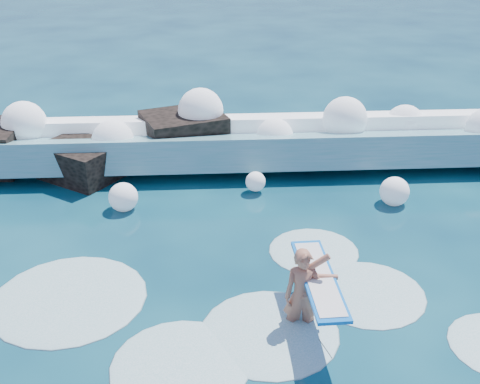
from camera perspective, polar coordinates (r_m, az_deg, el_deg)
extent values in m
plane|color=#082B40|center=(11.46, -7.02, -10.05)|extent=(200.00, 200.00, 0.00)
cube|color=teal|center=(16.68, -0.96, 4.03)|extent=(17.19, 2.62, 1.44)
cube|color=white|center=(17.28, -1.09, 6.35)|extent=(17.19, 1.21, 0.67)
cube|color=black|center=(16.47, -14.83, 2.61)|extent=(2.46, 2.35, 1.08)
cube|color=black|center=(17.19, -5.31, 4.96)|extent=(2.62, 2.36, 1.51)
imported|color=#A4634C|center=(10.53, 5.93, -9.74)|extent=(0.66, 0.45, 1.77)
cube|color=blue|center=(10.45, 7.50, -8.15)|extent=(0.64, 2.44, 0.06)
cube|color=silver|center=(10.44, 7.50, -8.08)|extent=(0.53, 2.23, 0.06)
cylinder|color=black|center=(9.72, 8.08, -14.46)|extent=(0.01, 0.91, 0.43)
sphere|color=white|center=(17.50, -19.78, 6.15)|extent=(1.21, 1.21, 1.21)
sphere|color=white|center=(16.51, -11.95, 4.77)|extent=(1.13, 1.13, 1.13)
sphere|color=white|center=(17.00, -3.75, 7.71)|extent=(1.27, 1.27, 1.27)
sphere|color=white|center=(16.70, 3.32, 5.25)|extent=(1.02, 1.02, 1.02)
sphere|color=white|center=(17.06, 9.92, 6.86)|extent=(1.23, 1.23, 1.23)
sphere|color=white|center=(18.17, 15.34, 6.20)|extent=(1.15, 1.15, 1.15)
sphere|color=white|center=(14.54, -11.01, -0.49)|extent=(0.70, 0.70, 0.70)
sphere|color=white|center=(15.10, 1.48, 1.00)|extent=(0.51, 0.51, 0.51)
sphere|color=white|center=(15.01, 14.44, 0.05)|extent=(0.72, 0.72, 0.72)
ellipsoid|color=silver|center=(10.64, 2.81, -13.15)|extent=(2.42, 2.42, 0.12)
ellipsoid|color=silver|center=(10.06, -5.70, -16.05)|extent=(2.27, 2.27, 0.11)
ellipsoid|color=silver|center=(11.77, 11.98, -9.39)|extent=(2.20, 2.20, 0.11)
ellipsoid|color=silver|center=(11.83, -15.92, -9.69)|extent=(2.91, 2.91, 0.15)
ellipsoid|color=silver|center=(12.87, 6.98, -5.57)|extent=(1.91, 1.91, 0.10)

